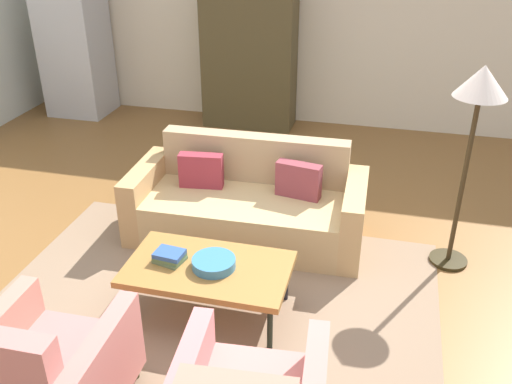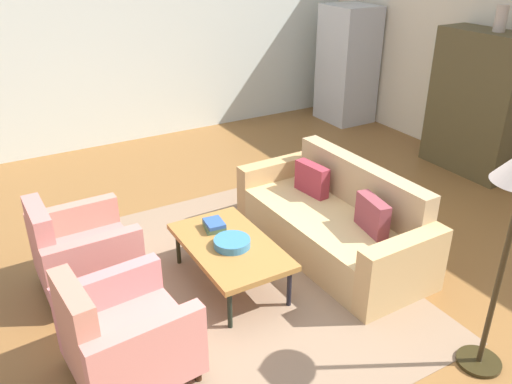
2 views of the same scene
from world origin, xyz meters
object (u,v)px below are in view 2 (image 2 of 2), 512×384
(armchair_left, at_px, (79,255))
(armchair_right, at_px, (120,338))
(refrigerator, at_px, (347,64))
(couch, at_px, (337,223))
(vase_tall, at_px, (501,18))
(book_stack, at_px, (214,225))
(cabinet, at_px, (477,104))
(coffee_table, at_px, (230,247))
(fruit_bowl, at_px, (232,243))

(armchair_left, relative_size, armchair_right, 1.00)
(armchair_right, xyz_separation_m, refrigerator, (-3.79, 4.99, 0.58))
(armchair_right, bearing_deg, couch, 99.73)
(couch, xyz_separation_m, vase_tall, (-0.60, 2.74, 1.67))
(book_stack, xyz_separation_m, vase_tall, (-0.31, 3.93, 1.50))
(armchair_right, xyz_separation_m, book_stack, (-0.90, 1.16, 0.11))
(couch, height_order, cabinet, cabinet)
(refrigerator, bearing_deg, couch, -39.64)
(coffee_table, distance_m, book_stack, 0.30)
(book_stack, relative_size, vase_tall, 0.78)
(armchair_left, bearing_deg, couch, 74.73)
(vase_tall, height_order, refrigerator, vase_tall)
(couch, bearing_deg, coffee_table, 88.76)
(book_stack, relative_size, cabinet, 0.13)
(fruit_bowl, distance_m, refrigerator, 5.03)
(cabinet, bearing_deg, armchair_right, -75.56)
(cabinet, height_order, vase_tall, vase_tall)
(fruit_bowl, bearing_deg, cabinet, 100.85)
(fruit_bowl, xyz_separation_m, book_stack, (-0.34, -0.00, 0.00))
(book_stack, bearing_deg, armchair_left, -104.72)
(armchair_left, distance_m, cabinet, 5.13)
(couch, distance_m, vase_tall, 3.26)
(armchair_left, bearing_deg, vase_tall, 89.05)
(refrigerator, bearing_deg, book_stack, -52.93)
(armchair_left, xyz_separation_m, cabinet, (-0.11, 5.09, 0.56))
(couch, xyz_separation_m, coffee_table, (0.00, -1.19, 0.09))
(couch, relative_size, vase_tall, 6.88)
(cabinet, bearing_deg, refrigerator, -177.58)
(book_stack, height_order, refrigerator, refrigerator)
(coffee_table, relative_size, refrigerator, 0.65)
(armchair_right, height_order, book_stack, armchair_right)
(coffee_table, xyz_separation_m, armchair_left, (-0.60, -1.17, -0.04))
(vase_tall, bearing_deg, armchair_left, -89.92)
(refrigerator, bearing_deg, coffee_table, -50.20)
(book_stack, bearing_deg, couch, 76.24)
(armchair_left, distance_m, vase_tall, 5.34)
(armchair_right, relative_size, fruit_bowl, 2.77)
(armchair_right, xyz_separation_m, cabinet, (-1.31, 5.09, 0.56))
(armchair_left, relative_size, cabinet, 0.49)
(cabinet, relative_size, vase_tall, 5.84)
(book_stack, bearing_deg, cabinet, 95.99)
(book_stack, bearing_deg, armchair_right, -52.26)
(armchair_left, bearing_deg, book_stack, 74.25)
(couch, relative_size, cabinet, 1.18)
(fruit_bowl, distance_m, cabinet, 4.02)
(coffee_table, relative_size, armchair_left, 1.36)
(couch, relative_size, refrigerator, 1.15)
(couch, distance_m, book_stack, 1.24)
(coffee_table, relative_size, vase_tall, 3.89)
(coffee_table, xyz_separation_m, armchair_right, (0.61, -1.17, -0.04))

